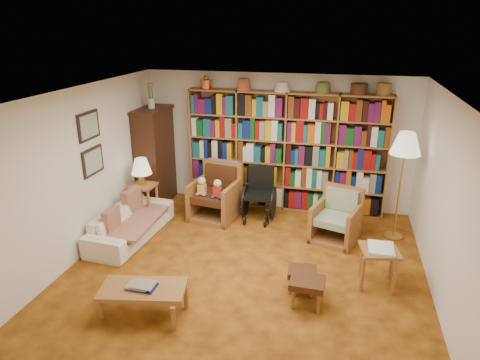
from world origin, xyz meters
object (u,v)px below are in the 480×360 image
(armchair_leather, at_px, (217,195))
(armchair_sage, at_px, (336,219))
(floor_lamp, at_px, (405,148))
(coffee_table, at_px, (143,291))
(sofa, at_px, (131,223))
(footstool_b, at_px, (307,284))
(wheelchair, at_px, (259,195))
(side_table_papers, at_px, (379,255))
(side_table_lamp, at_px, (144,194))
(footstool_a, at_px, (302,273))

(armchair_leather, distance_m, armchair_sage, 2.17)
(floor_lamp, bearing_deg, coffee_table, -138.18)
(sofa, bearing_deg, floor_lamp, -72.43)
(sofa, bearing_deg, armchair_leather, -39.98)
(footstool_b, bearing_deg, wheelchair, 114.45)
(floor_lamp, distance_m, side_table_papers, 1.87)
(sofa, relative_size, side_table_lamp, 2.69)
(side_table_lamp, xyz_separation_m, footstool_a, (2.98, -1.53, -0.22))
(wheelchair, relative_size, footstool_a, 2.37)
(sofa, xyz_separation_m, floor_lamp, (4.20, 1.04, 1.28))
(footstool_a, distance_m, footstool_b, 0.30)
(side_table_papers, bearing_deg, wheelchair, 138.52)
(armchair_sage, height_order, footstool_a, armchair_sage)
(footstool_b, xyz_separation_m, coffee_table, (-1.90, -0.65, 0.03))
(wheelchair, bearing_deg, armchair_sage, -19.41)
(sofa, xyz_separation_m, side_table_lamp, (-0.10, 0.71, 0.22))
(sofa, height_order, floor_lamp, floor_lamp)
(sofa, distance_m, footstool_a, 3.00)
(sofa, distance_m, floor_lamp, 4.51)
(floor_lamp, xyz_separation_m, coffee_table, (-3.13, -2.80, -1.21))
(side_table_lamp, bearing_deg, side_table_papers, -16.42)
(side_table_papers, height_order, coffee_table, side_table_papers)
(wheelchair, relative_size, side_table_papers, 1.64)
(wheelchair, bearing_deg, side_table_lamp, -163.88)
(wheelchair, bearing_deg, footstool_a, -64.65)
(floor_lamp, bearing_deg, side_table_lamp, -175.65)
(footstool_a, height_order, coffee_table, coffee_table)
(armchair_leather, relative_size, wheelchair, 1.04)
(footstool_b, bearing_deg, coffee_table, -161.23)
(footstool_b, bearing_deg, footstool_a, 107.58)
(armchair_leather, height_order, side_table_papers, armchair_leather)
(armchair_leather, distance_m, footstool_a, 2.67)
(side_table_lamp, bearing_deg, footstool_a, -27.24)
(floor_lamp, xyz_separation_m, side_table_papers, (-0.35, -1.49, -1.08))
(wheelchair, height_order, floor_lamp, floor_lamp)
(armchair_leather, bearing_deg, side_table_lamp, -159.46)
(side_table_lamp, height_order, floor_lamp, floor_lamp)
(side_table_papers, bearing_deg, side_table_lamp, 163.58)
(armchair_leather, height_order, armchair_sage, armchair_leather)
(floor_lamp, bearing_deg, armchair_leather, 177.63)
(armchair_leather, xyz_separation_m, coffee_table, (-0.04, -2.92, -0.08))
(sofa, relative_size, floor_lamp, 1.00)
(footstool_b, bearing_deg, side_table_lamp, 149.31)
(side_table_lamp, bearing_deg, coffee_table, -64.57)
(armchair_sage, relative_size, footstool_a, 2.22)
(armchair_leather, relative_size, side_table_papers, 1.71)
(wheelchair, xyz_separation_m, side_table_papers, (1.96, -1.74, 0.02))
(armchair_sage, relative_size, coffee_table, 0.81)
(side_table_lamp, distance_m, armchair_leather, 1.30)
(floor_lamp, relative_size, footstool_b, 4.11)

